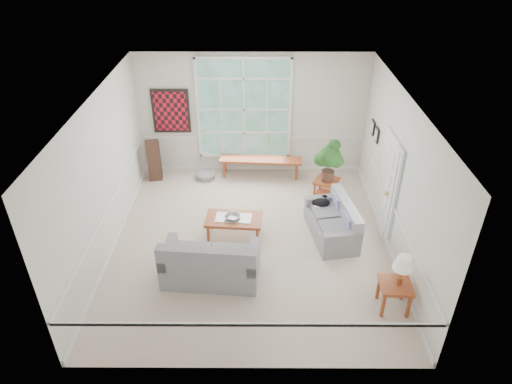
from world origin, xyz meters
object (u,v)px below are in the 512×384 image
loveseat_right (332,220)px  loveseat_front (211,257)px  end_table (326,190)px  side_table (393,296)px  coffee_table (234,226)px

loveseat_right → loveseat_front: size_ratio=0.86×
loveseat_right → end_table: bearing=77.9°
loveseat_front → side_table: 3.19m
loveseat_front → side_table: loveseat_front is taller
loveseat_front → end_table: loveseat_front is taller
loveseat_right → side_table: loveseat_right is taller
coffee_table → end_table: size_ratio=2.21×
loveseat_front → loveseat_right: bearing=32.7°
end_table → side_table: 3.43m
loveseat_front → coffee_table: loveseat_front is taller
loveseat_right → loveseat_front: bearing=-161.4°
end_table → side_table: size_ratio=0.97×
side_table → loveseat_right: bearing=111.3°
end_table → loveseat_right: bearing=-92.6°
loveseat_right → side_table: (0.77, -1.97, -0.13)m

